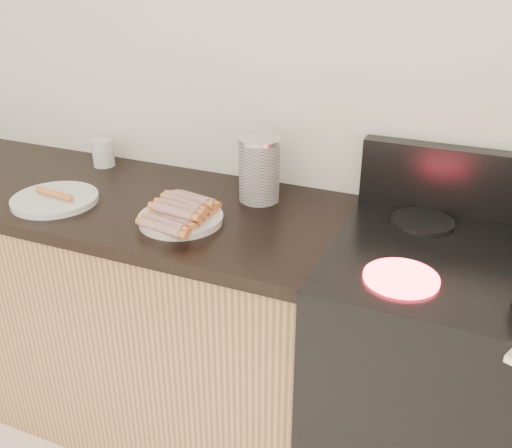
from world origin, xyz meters
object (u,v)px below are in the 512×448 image
at_px(canister, 259,169).
at_px(mug, 103,153).
at_px(main_plate, 181,220).
at_px(side_plate, 55,199).
at_px(stove, 453,398).

relative_size(canister, mug, 2.10).
bearing_deg(canister, main_plate, -120.94).
bearing_deg(side_plate, mug, 100.53).
xyz_separation_m(stove, canister, (-0.68, 0.16, 0.55)).
bearing_deg(side_plate, main_plate, 3.89).
distance_m(main_plate, mug, 0.59).
bearing_deg(mug, stove, -9.71).
bearing_deg(stove, mug, 170.29).
bearing_deg(canister, side_plate, -154.88).
bearing_deg(main_plate, mug, 148.36).
bearing_deg(mug, side_plate, -79.47).
xyz_separation_m(main_plate, side_plate, (-0.44, -0.03, 0.00)).
distance_m(side_plate, mug, 0.35).
height_order(main_plate, mug, mug).
relative_size(main_plate, side_plate, 0.91).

